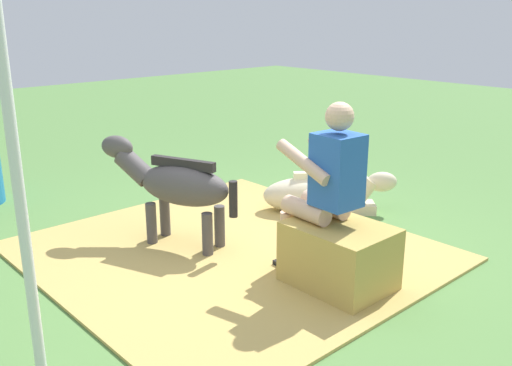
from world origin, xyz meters
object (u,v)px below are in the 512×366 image
Objects in this scene: hay_bale at (339,257)px; tent_pole_left at (15,163)px; person_seated at (325,184)px; pony_standing at (175,184)px; pony_lying at (317,194)px.

hay_bale is 0.29× the size of tent_pole_left.
person_seated reaches higher than pony_standing.
person_seated reaches higher than pony_lying.
pony_standing is 2.06m from tent_pole_left.
hay_bale is 0.62× the size of pony_lying.
pony_standing is at bearing 18.24° from person_seated.
pony_lying is at bearing -99.71° from pony_standing.
pony_lying is (-0.26, -1.52, -0.36)m from pony_standing.
pony_lying is 0.48× the size of tent_pole_left.
pony_standing is 1.09× the size of pony_lying.
person_seated is 2.13m from tent_pole_left.
hay_bale is at bearing 177.65° from person_seated.
person_seated is 1.37m from pony_standing.
hay_bale is 1.54m from pony_standing.
tent_pole_left reaches higher than pony_standing.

